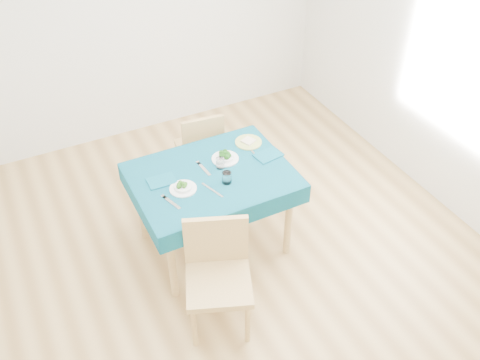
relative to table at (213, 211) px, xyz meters
name	(u,v)px	position (x,y,z in m)	size (l,w,h in m)	color
room_shell	(240,123)	(0.11, -0.26, 0.97)	(4.02, 4.52, 2.73)	#A27A43
table	(213,211)	(0.00, 0.00, 0.00)	(1.21, 0.92, 0.76)	#08475B
chair_near	(218,270)	(-0.30, -0.74, 0.19)	(0.45, 0.49, 1.13)	tan
chair_far	(199,144)	(0.22, 0.79, 0.10)	(0.38, 0.42, 0.95)	tan
bowl_near	(183,186)	(-0.26, -0.06, 0.41)	(0.20, 0.20, 0.06)	white
bowl_far	(225,156)	(0.18, 0.13, 0.41)	(0.22, 0.22, 0.07)	white
fork_near	(172,203)	(-0.40, -0.17, 0.38)	(0.03, 0.19, 0.00)	silver
knife_near	(212,190)	(-0.07, -0.17, 0.38)	(0.02, 0.23, 0.00)	silver
fork_far	(204,169)	(-0.03, 0.09, 0.38)	(0.03, 0.19, 0.00)	silver
knife_far	(256,155)	(0.42, 0.06, 0.38)	(0.02, 0.23, 0.00)	silver
napkin_near	(162,181)	(-0.37, 0.09, 0.39)	(0.21, 0.15, 0.01)	#0B5064
napkin_far	(268,155)	(0.51, 0.01, 0.39)	(0.22, 0.15, 0.01)	#0B5064
tumbler_center	(220,163)	(0.10, 0.05, 0.42)	(0.07, 0.07, 0.09)	white
tumbler_side	(227,178)	(0.06, -0.14, 0.43)	(0.07, 0.07, 0.09)	white
side_plate	(248,142)	(0.45, 0.25, 0.38)	(0.22, 0.22, 0.01)	#B0BD5C
bread_slice	(248,141)	(0.45, 0.25, 0.40)	(0.10, 0.10, 0.01)	beige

